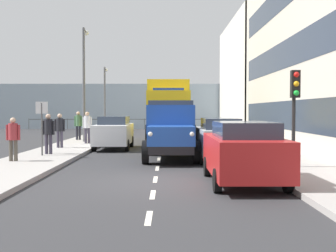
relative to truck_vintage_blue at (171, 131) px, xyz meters
name	(u,v)px	position (x,y,z in m)	size (l,w,h in m)	color
ground_plane	(161,149)	(0.49, -5.21, -1.18)	(80.00, 80.00, 0.00)	#2D2D30
sidewalk_left	(250,147)	(-4.29, -5.21, -1.10)	(2.75, 44.34, 0.15)	#9E9993
sidewalk_right	(71,147)	(5.27, -5.21, -1.10)	(2.75, 44.34, 0.15)	#9E9993
road_centreline_markings	(160,150)	(0.49, -4.66, -1.17)	(0.12, 40.46, 0.01)	silver
building_far_block	(272,77)	(-9.53, -21.83, 3.92)	(7.72, 15.88, 10.20)	beige
sea_horizon	(164,106)	(0.49, -30.39, 1.32)	(80.00, 0.80, 5.00)	#8C9EAD
seawall_railing	(164,121)	(0.49, -26.79, -0.26)	(28.08, 0.08, 1.20)	#4C5156
truck_vintage_blue	(171,131)	(0.00, 0.00, 0.00)	(2.17, 5.64, 2.43)	black
lorry_cargo_yellow	(168,110)	(0.07, -9.52, 0.90)	(2.58, 8.20, 3.87)	gold
car_red_kerbside_near	(243,151)	(-1.97, 5.65, -0.28)	(1.93, 4.30, 1.72)	#B21E1E
car_silver_kerbside_1	(219,139)	(-1.97, 0.25, -0.28)	(1.75, 4.47, 1.72)	#B7BABF
car_white_oppositeside_0	(114,132)	(2.95, -5.01, -0.28)	(1.83, 4.26, 1.72)	white
pedestrian_couple_b	(13,136)	(5.87, 1.59, -0.08)	(0.53, 0.34, 1.62)	#4C473D
pedestrian_strolling	(48,130)	(5.27, -0.98, -0.01)	(0.53, 0.34, 1.74)	#383342
pedestrian_near_railing	(60,128)	(5.58, -4.15, -0.02)	(0.53, 0.34, 1.72)	#383342
pedestrian_in_dark_coat	(87,125)	(4.71, -6.93, 0.05)	(0.53, 0.34, 1.82)	#383342
pedestrian_by_lamp	(78,123)	(5.84, -9.93, 0.05)	(0.53, 0.34, 1.82)	black
traffic_light_near	(295,97)	(-4.07, 3.32, 1.29)	(0.28, 0.41, 3.20)	black
lamp_post_promenade	(84,75)	(5.16, -8.48, 3.03)	(0.32, 1.14, 6.85)	#59595B
lamp_post_far	(105,93)	(5.43, -18.94, 2.35)	(0.32, 1.14, 5.57)	#59595B
street_sign	(42,119)	(5.38, -0.42, 0.50)	(0.50, 0.07, 2.25)	#4C4C4C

